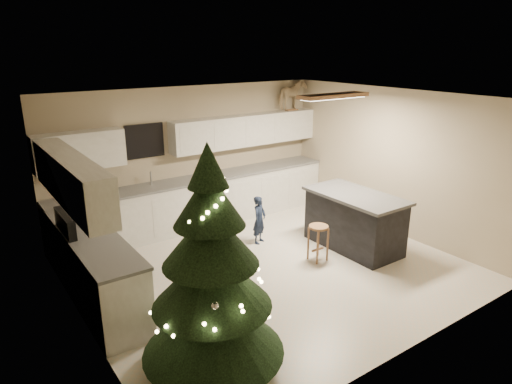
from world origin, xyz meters
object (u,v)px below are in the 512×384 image
(island, at_px, (354,221))
(rocking_horse, at_px, (292,95))
(bar_stool, at_px, (318,234))
(toddler, at_px, (259,220))
(christmas_tree, at_px, (212,284))

(island, bearing_deg, rocking_horse, 75.41)
(bar_stool, xyz_separation_m, rocking_horse, (1.49, 2.54, 1.88))
(toddler, distance_m, rocking_horse, 3.02)
(toddler, bearing_deg, island, -68.35)
(bar_stool, distance_m, rocking_horse, 3.49)
(bar_stool, bearing_deg, toddler, 108.57)
(toddler, bearing_deg, rocking_horse, 11.26)
(christmas_tree, relative_size, toddler, 2.92)
(island, xyz_separation_m, rocking_horse, (0.65, 2.51, 1.84))
(island, distance_m, rocking_horse, 3.18)
(island, distance_m, christmas_tree, 3.77)
(island, distance_m, bar_stool, 0.83)
(island, xyz_separation_m, bar_stool, (-0.83, -0.02, -0.04))
(island, bearing_deg, toddler, 138.27)
(bar_stool, xyz_separation_m, christmas_tree, (-2.66, -1.29, 0.57))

